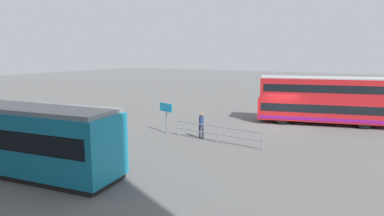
# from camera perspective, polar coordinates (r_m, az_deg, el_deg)

# --- Properties ---
(ground_plane) EXTENTS (160.00, 160.00, 0.00)m
(ground_plane) POSITION_cam_1_polar(r_m,az_deg,el_deg) (27.37, 14.76, -3.04)
(ground_plane) COLOR slate
(double_decker_bus) EXTENTS (10.66, 4.85, 3.83)m
(double_decker_bus) POSITION_cam_1_polar(r_m,az_deg,el_deg) (29.00, 21.61, 1.21)
(double_decker_bus) COLOR red
(double_decker_bus) RESTS_ON ground
(pedestrian_near_railing) EXTENTS (0.36, 0.33, 1.77)m
(pedestrian_near_railing) POSITION_cam_1_polar(r_m,az_deg,el_deg) (22.45, 1.59, -2.72)
(pedestrian_near_railing) COLOR #33384C
(pedestrian_near_railing) RESTS_ON ground
(pedestrian_railing) EXTENTS (6.33, 0.73, 1.08)m
(pedestrian_railing) POSITION_cam_1_polar(r_m,az_deg,el_deg) (21.63, 4.25, -4.01)
(pedestrian_railing) COLOR gray
(pedestrian_railing) RESTS_ON ground
(info_sign) EXTENTS (1.26, 0.41, 2.30)m
(info_sign) POSITION_cam_1_polar(r_m,az_deg,el_deg) (23.91, -4.43, -0.56)
(info_sign) COLOR slate
(info_sign) RESTS_ON ground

